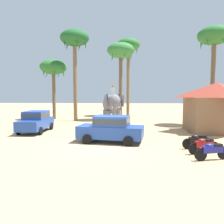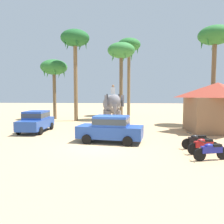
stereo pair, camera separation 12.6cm
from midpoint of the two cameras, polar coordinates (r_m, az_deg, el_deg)
ground_plane at (r=13.47m, az=-2.55°, el=-8.57°), size 120.00×120.00×0.00m
car_sedan_foreground at (r=14.17m, az=-0.10°, el=-4.08°), size 4.32×2.36×1.70m
car_parked_far_side at (r=19.08m, az=-18.68°, el=-2.06°), size 1.94×4.13×1.70m
elephant_with_mahout at (r=20.13m, az=0.21°, el=1.55°), size 2.26×4.01×3.88m
motorcycle_nearest_camera at (r=11.44m, az=24.41°, el=-8.99°), size 1.76×0.69×0.94m
motorcycle_second_in_row at (r=12.47m, az=22.68°, el=-7.82°), size 1.75×0.74×0.94m
motorcycle_mid_row at (r=13.47m, az=21.23°, el=-6.87°), size 1.78×0.60×0.94m
palm_tree_behind_elephant at (r=28.29m, az=-14.52°, el=10.70°), size 3.20×3.20×7.21m
palm_tree_near_hut at (r=32.18m, az=4.48°, el=15.98°), size 3.20×3.20×10.77m
palm_tree_left_of_road at (r=24.78m, az=24.99°, el=16.61°), size 3.20×3.20×9.65m
palm_tree_far_back at (r=26.33m, az=-9.28°, el=17.37°), size 3.20×3.20×10.20m
palm_tree_leaning_seaward at (r=26.96m, az=2.51°, el=14.87°), size 3.20×3.20×9.07m
roadside_hut at (r=19.87m, az=25.47°, el=1.45°), size 5.14×4.37×4.00m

